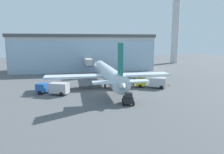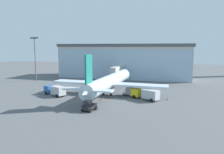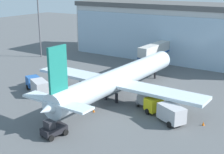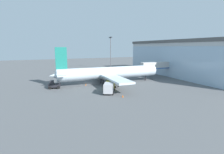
# 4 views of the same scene
# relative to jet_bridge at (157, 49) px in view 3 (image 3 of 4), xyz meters

# --- Properties ---
(ground) EXTENTS (240.00, 240.00, 0.00)m
(ground) POSITION_rel_jet_bridge_xyz_m (0.00, -27.72, -4.46)
(ground) COLOR #545659
(terminal_building) EXTENTS (55.72, 17.59, 14.18)m
(terminal_building) POSITION_rel_jet_bridge_xyz_m (-0.00, 11.89, 2.63)
(terminal_building) COLOR #B6B6B6
(terminal_building) RESTS_ON ground
(jet_bridge) EXTENTS (3.08, 14.43, 5.83)m
(jet_bridge) POSITION_rel_jet_bridge_xyz_m (0.00, 0.00, 0.00)
(jet_bridge) COLOR beige
(jet_bridge) RESTS_ON ground
(apron_light_mast) EXTENTS (3.20, 0.40, 16.52)m
(apron_light_mast) POSITION_rel_jet_bridge_xyz_m (-30.98, -5.91, 5.50)
(apron_light_mast) COLOR #59595E
(apron_light_mast) RESTS_ON ground
(airplane) EXTENTS (31.87, 36.08, 11.42)m
(airplane) POSITION_rel_jet_bridge_xyz_m (2.29, -21.88, -1.09)
(airplane) COLOR silver
(airplane) RESTS_ON ground
(catering_truck) EXTENTS (7.47, 5.38, 2.65)m
(catering_truck) POSITION_rel_jet_bridge_xyz_m (-11.32, -27.24, -2.99)
(catering_truck) COLOR #2659A5
(catering_truck) RESTS_ON ground
(fuel_truck) EXTENTS (7.44, 5.49, 2.65)m
(fuel_truck) POSITION_rel_jet_bridge_xyz_m (12.74, -26.06, -2.99)
(fuel_truck) COLOR yellow
(fuel_truck) RESTS_ON ground
(baggage_cart) EXTENTS (3.21, 2.91, 1.50)m
(baggage_cart) POSITION_rel_jet_bridge_xyz_m (7.74, -22.54, -3.96)
(baggage_cart) COLOR slate
(baggage_cart) RESTS_ON ground
(pushback_tug) EXTENTS (2.79, 3.53, 2.30)m
(pushback_tug) POSITION_rel_jet_bridge_xyz_m (2.32, -38.35, -3.49)
(pushback_tug) COLOR black
(pushback_tug) RESTS_ON ground
(safety_cone_nose) EXTENTS (0.36, 0.36, 0.55)m
(safety_cone_nose) POSITION_rel_jet_bridge_xyz_m (2.31, -29.19, -4.18)
(safety_cone_nose) COLOR orange
(safety_cone_nose) RESTS_ON ground
(safety_cone_wingtip) EXTENTS (0.36, 0.36, 0.55)m
(safety_cone_wingtip) POSITION_rel_jet_bridge_xyz_m (18.03, -24.98, -4.18)
(safety_cone_wingtip) COLOR orange
(safety_cone_wingtip) RESTS_ON ground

